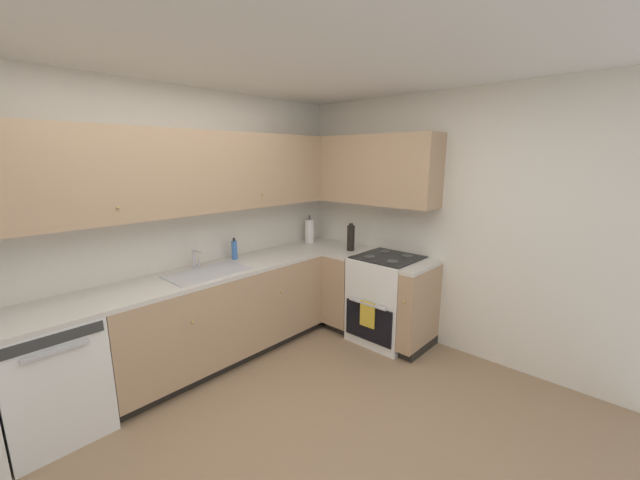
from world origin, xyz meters
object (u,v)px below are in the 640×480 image
Objects in this scene: paper_towel_roll at (310,231)px; oil_bottle at (351,238)px; oven_range at (387,298)px; dishwasher at (51,376)px; soap_bottle at (234,250)px.

oil_bottle is (0.02, -0.62, 0.00)m from paper_towel_roll.
dishwasher is at bearing 161.30° from oven_range.
paper_towel_roll is at bearing -1.08° from soap_bottle.
paper_towel_roll is 1.12× the size of oil_bottle.
oven_range is 1.65m from soap_bottle.
soap_bottle is 1.07m from paper_towel_roll.
dishwasher is 3.95× the size of soap_bottle.
dishwasher is 2.85× the size of oil_bottle.
oven_range is 3.46× the size of oil_bottle.
soap_bottle reaches higher than dishwasher.
dishwasher is 0.82× the size of oven_range.
soap_bottle is at bearing 178.92° from paper_towel_roll.
oil_bottle is at bearing -88.55° from paper_towel_roll.
oven_range is 0.75m from oil_bottle.
dishwasher is 1.76m from soap_bottle.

